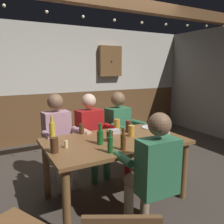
# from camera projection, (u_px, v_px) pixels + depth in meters

# --- Properties ---
(ground_plane) EXTENTS (8.00, 8.00, 0.00)m
(ground_plane) POSITION_uv_depth(u_px,v_px,m) (112.00, 194.00, 2.94)
(ground_plane) COLOR #423A33
(back_wall_upper) EXTENTS (6.67, 0.12, 1.44)m
(back_wall_upper) POSITION_uv_depth(u_px,v_px,m) (53.00, 59.00, 4.87)
(back_wall_upper) COLOR beige
(back_wall_wainscot) EXTENTS (6.67, 0.12, 1.05)m
(back_wall_wainscot) POSITION_uv_depth(u_px,v_px,m) (56.00, 116.00, 5.10)
(back_wall_wainscot) COLOR brown
(back_wall_wainscot) RESTS_ON ground_plane
(ceiling_beam) EXTENTS (6.00, 0.14, 0.16)m
(ceiling_beam) POSITION_uv_depth(u_px,v_px,m) (97.00, 0.00, 2.79)
(ceiling_beam) COLOR brown
(dining_table) EXTENTS (1.64, 0.97, 0.75)m
(dining_table) POSITION_uv_depth(u_px,v_px,m) (115.00, 148.00, 2.74)
(dining_table) COLOR brown
(dining_table) RESTS_ON ground_plane
(person_0) EXTENTS (0.52, 0.54, 1.25)m
(person_0) POSITION_uv_depth(u_px,v_px,m) (59.00, 135.00, 3.12)
(person_0) COLOR #B78493
(person_0) RESTS_ON ground_plane
(person_1) EXTENTS (0.53, 0.56, 1.23)m
(person_1) POSITION_uv_depth(u_px,v_px,m) (92.00, 131.00, 3.36)
(person_1) COLOR #AD1919
(person_1) RESTS_ON ground_plane
(person_2) EXTENTS (0.55, 0.58, 1.23)m
(person_2) POSITION_uv_depth(u_px,v_px,m) (121.00, 127.00, 3.59)
(person_2) COLOR #33724C
(person_2) RESTS_ON ground_plane
(person_3) EXTENTS (0.52, 0.51, 1.22)m
(person_3) POSITION_uv_depth(u_px,v_px,m) (153.00, 169.00, 2.12)
(person_3) COLOR #33724C
(person_3) RESTS_ON ground_plane
(table_candle) EXTENTS (0.04, 0.04, 0.08)m
(table_candle) POSITION_uv_depth(u_px,v_px,m) (66.00, 144.00, 2.43)
(table_candle) COLOR #F9E08C
(table_candle) RESTS_ON dining_table
(condiment_caddy) EXTENTS (0.14, 0.10, 0.05)m
(condiment_caddy) POSITION_uv_depth(u_px,v_px,m) (114.00, 131.00, 2.98)
(condiment_caddy) COLOR #B2B7BC
(condiment_caddy) RESTS_ON dining_table
(plate_0) EXTENTS (0.24, 0.24, 0.01)m
(plate_0) POSITION_uv_depth(u_px,v_px,m) (150.00, 127.00, 3.24)
(plate_0) COLOR white
(plate_0) RESTS_ON dining_table
(plate_1) EXTENTS (0.27, 0.27, 0.01)m
(plate_1) POSITION_uv_depth(u_px,v_px,m) (155.00, 142.00, 2.61)
(plate_1) COLOR white
(plate_1) RESTS_ON dining_table
(bottle_0) EXTENTS (0.06, 0.06, 0.24)m
(bottle_0) POSITION_uv_depth(u_px,v_px,m) (123.00, 141.00, 2.36)
(bottle_0) COLOR #593314
(bottle_0) RESTS_ON dining_table
(bottle_1) EXTENTS (0.07, 0.07, 0.24)m
(bottle_1) POSITION_uv_depth(u_px,v_px,m) (100.00, 136.00, 2.54)
(bottle_1) COLOR #195923
(bottle_1) RESTS_ON dining_table
(bottle_2) EXTENTS (0.05, 0.05, 0.24)m
(bottle_2) POSITION_uv_depth(u_px,v_px,m) (110.00, 144.00, 2.28)
(bottle_2) COLOR #195923
(bottle_2) RESTS_ON dining_table
(bottle_3) EXTENTS (0.07, 0.07, 0.28)m
(bottle_3) POSITION_uv_depth(u_px,v_px,m) (52.00, 130.00, 2.71)
(bottle_3) COLOR gold
(bottle_3) RESTS_ON dining_table
(pint_glass_0) EXTENTS (0.06, 0.06, 0.16)m
(pint_glass_0) POSITION_uv_depth(u_px,v_px,m) (167.00, 132.00, 2.75)
(pint_glass_0) COLOR white
(pint_glass_0) RESTS_ON dining_table
(pint_glass_1) EXTENTS (0.08, 0.08, 0.14)m
(pint_glass_1) POSITION_uv_depth(u_px,v_px,m) (117.00, 124.00, 3.19)
(pint_glass_1) COLOR gold
(pint_glass_1) RESTS_ON dining_table
(pint_glass_2) EXTENTS (0.06, 0.06, 0.13)m
(pint_glass_2) POSITION_uv_depth(u_px,v_px,m) (82.00, 129.00, 2.95)
(pint_glass_2) COLOR #4C2D19
(pint_glass_2) RESTS_ON dining_table
(pint_glass_3) EXTENTS (0.08, 0.08, 0.12)m
(pint_glass_3) POSITION_uv_depth(u_px,v_px,m) (110.00, 136.00, 2.65)
(pint_glass_3) COLOR #4C2D19
(pint_glass_3) RESTS_ON dining_table
(pint_glass_4) EXTENTS (0.08, 0.08, 0.16)m
(pint_glass_4) POSITION_uv_depth(u_px,v_px,m) (54.00, 145.00, 2.28)
(pint_glass_4) COLOR #4C2D19
(pint_glass_4) RESTS_ON dining_table
(pint_glass_5) EXTENTS (0.08, 0.08, 0.16)m
(pint_glass_5) POSITION_uv_depth(u_px,v_px,m) (129.00, 126.00, 3.02)
(pint_glass_5) COLOR #4C2D19
(pint_glass_5) RESTS_ON dining_table
(pint_glass_6) EXTENTS (0.07, 0.07, 0.14)m
(pint_glass_6) POSITION_uv_depth(u_px,v_px,m) (131.00, 131.00, 2.83)
(pint_glass_6) COLOR gold
(pint_glass_6) RESTS_ON dining_table
(pint_glass_7) EXTENTS (0.08, 0.08, 0.15)m
(pint_glass_7) POSITION_uv_depth(u_px,v_px,m) (163.00, 127.00, 3.00)
(pint_glass_7) COLOR #E5C64C
(pint_glass_7) RESTS_ON dining_table
(wall_dart_cabinet) EXTENTS (0.56, 0.15, 0.70)m
(wall_dart_cabinet) POSITION_uv_depth(u_px,v_px,m) (110.00, 61.00, 5.37)
(wall_dart_cabinet) COLOR brown
(string_lights) EXTENTS (4.70, 0.04, 0.14)m
(string_lights) POSITION_uv_depth(u_px,v_px,m) (99.00, 15.00, 2.79)
(string_lights) COLOR #F9EAB2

